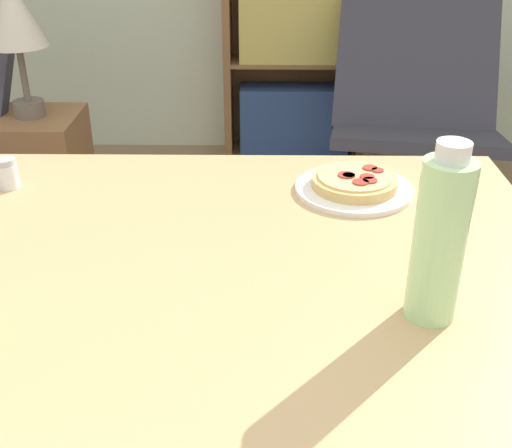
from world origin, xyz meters
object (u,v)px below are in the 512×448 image
Objects in this scene: drink_bottle at (440,239)px; lounge_chair_far at (411,143)px; side_table at (42,183)px; bookshelf at (297,20)px; pizza_on_plate at (354,185)px; salt_shaker at (7,174)px; table_lamp at (14,19)px.

lounge_chair_far is at bearing 77.86° from drink_bottle.
bookshelf is at bearing 44.23° from side_table.
pizza_on_plate is 1.67m from lounge_chair_far.
drink_bottle is (0.06, -0.41, 0.11)m from pizza_on_plate.
lounge_chair_far is at bearing 72.80° from pizza_on_plate.
table_lamp is (-0.35, 1.10, 0.10)m from salt_shaker.
bookshelf reaches higher than salt_shaker.
side_table is (-1.04, 1.11, -0.51)m from pizza_on_plate.
bookshelf is 3.06× the size of table_lamp.
table_lamp is (-1.51, -0.41, 0.60)m from lounge_chair_far.
salt_shaker is 0.07× the size of lounge_chair_far.
side_table is 1.12× the size of table_lamp.
bookshelf is at bearing 72.25° from salt_shaker.
pizza_on_plate is 0.48× the size of table_lamp.
drink_bottle reaches higher than lounge_chair_far.
bookshelf is (-0.02, 2.10, -0.07)m from pizza_on_plate.
salt_shaker reaches higher than pizza_on_plate.
table_lamp is at bearing 107.73° from salt_shaker.
salt_shaker is at bearing -118.90° from lounge_chair_far.
side_table is (-0.35, 1.10, -0.52)m from salt_shaker.
table_lamp is (0.00, 0.00, 0.62)m from side_table.
drink_bottle reaches higher than pizza_on_plate.
table_lamp is at bearing -135.77° from bookshelf.
bookshelf is at bearing 91.70° from drink_bottle.
lounge_chair_far reaches higher than side_table.
lounge_chair_far is at bearing 15.31° from side_table.
side_table is (-1.51, -0.41, -0.01)m from lounge_chair_far.
bookshelf reaches higher than table_lamp.
pizza_on_plate is 0.26× the size of lounge_chair_far.
bookshelf is (-0.49, 0.58, 0.42)m from lounge_chair_far.
salt_shaker is (-0.74, 0.42, -0.09)m from drink_bottle.
bookshelf is (-0.07, 2.51, -0.18)m from drink_bottle.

